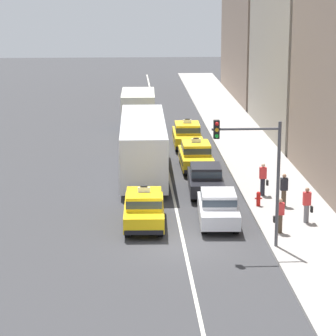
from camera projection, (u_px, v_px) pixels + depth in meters
The scene contains 16 objects.
ground_plane at pixel (184, 246), 34.13m from camera, with size 160.00×160.00×0.00m, color #353538.
lane_stripe_left_right at pixel (163, 147), 53.53m from camera, with size 0.14×80.00×0.01m, color silver.
sidewalk_curb at pixel (257, 162), 48.95m from camera, with size 4.00×90.00×0.15m, color #9E9993.
taxi_left_nearest at pixel (144, 208), 36.58m from camera, with size 1.93×4.61×1.96m.
bus_left_second at pixel (143, 144), 45.77m from camera, with size 2.66×11.23×3.22m.
box_truck_left_third at pixel (138, 111), 57.08m from camera, with size 2.42×7.01×3.27m.
sedan_right_nearest at pixel (218, 207), 36.90m from camera, with size 1.97×4.38×1.58m.
sedan_right_second at pixel (206, 179), 41.99m from camera, with size 1.93×4.37×1.58m.
taxi_right_third at pixel (196, 155), 47.28m from camera, with size 1.82×4.56×1.96m.
taxi_right_fourth at pixel (187, 134), 53.42m from camera, with size 1.89×4.59×1.96m.
pedestrian_near_crosswalk at pixel (280, 216), 35.22m from camera, with size 0.47×0.24×1.59m.
pedestrian_mid_block at pixel (284, 190), 39.26m from camera, with size 0.36×0.24×1.65m.
pedestrian_by_storefront at pixel (307, 205), 36.68m from camera, with size 0.47×0.24×1.66m.
pedestrian_trailing at pixel (263, 179), 41.19m from camera, with size 0.47×0.24×1.71m.
fire_hydrant at pixel (258, 198), 39.43m from camera, with size 0.36×0.22×0.73m.
traffic_light_pole at pixel (256, 162), 32.75m from camera, with size 2.87×0.33×5.58m.
Camera 1 is at (-2.38, -32.28, 11.33)m, focal length 85.16 mm.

